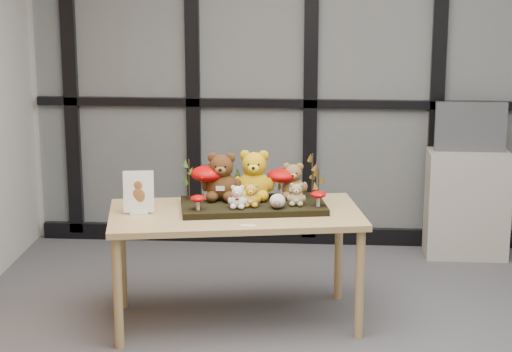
# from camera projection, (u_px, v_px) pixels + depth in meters

# --- Properties ---
(room_shell) EXTENTS (5.00, 5.00, 5.00)m
(room_shell) POSITION_uv_depth(u_px,v_px,m) (407.00, 51.00, 4.09)
(room_shell) COLOR #B0AEA6
(room_shell) RESTS_ON floor
(glass_partition) EXTENTS (4.90, 0.06, 2.78)m
(glass_partition) POSITION_uv_depth(u_px,v_px,m) (375.00, 53.00, 6.54)
(glass_partition) COLOR #2D383F
(glass_partition) RESTS_ON floor
(display_table) EXTENTS (1.53, 0.95, 0.67)m
(display_table) POSITION_uv_depth(u_px,v_px,m) (236.00, 223.00, 5.28)
(display_table) COLOR tan
(display_table) RESTS_ON floor
(diorama_tray) EXTENTS (0.88, 0.55, 0.04)m
(diorama_tray) POSITION_uv_depth(u_px,v_px,m) (253.00, 206.00, 5.33)
(diorama_tray) COLOR black
(diorama_tray) RESTS_ON display_table
(bear_pooh_yellow) EXTENTS (0.28, 0.26, 0.32)m
(bear_pooh_yellow) POSITION_uv_depth(u_px,v_px,m) (254.00, 172.00, 5.38)
(bear_pooh_yellow) COLOR gold
(bear_pooh_yellow) RESTS_ON diorama_tray
(bear_brown_medium) EXTENTS (0.27, 0.25, 0.30)m
(bear_brown_medium) POSITION_uv_depth(u_px,v_px,m) (222.00, 174.00, 5.37)
(bear_brown_medium) COLOR #482A12
(bear_brown_medium) RESTS_ON diorama_tray
(bear_tan_back) EXTENTS (0.20, 0.19, 0.23)m
(bear_tan_back) POSITION_uv_depth(u_px,v_px,m) (293.00, 179.00, 5.41)
(bear_tan_back) COLOR brown
(bear_tan_back) RESTS_ON diorama_tray
(bear_small_yellow) EXTENTS (0.13, 0.12, 0.15)m
(bear_small_yellow) POSITION_uv_depth(u_px,v_px,m) (251.00, 194.00, 5.23)
(bear_small_yellow) COLOR gold
(bear_small_yellow) RESTS_ON diorama_tray
(bear_white_bow) EXTENTS (0.13, 0.12, 0.15)m
(bear_white_bow) POSITION_uv_depth(u_px,v_px,m) (238.00, 195.00, 5.20)
(bear_white_bow) COLOR white
(bear_white_bow) RESTS_ON diorama_tray
(bear_beige_small) EXTENTS (0.12, 0.12, 0.14)m
(bear_beige_small) POSITION_uv_depth(u_px,v_px,m) (296.00, 193.00, 5.26)
(bear_beige_small) COLOR #9F8E5A
(bear_beige_small) RESTS_ON diorama_tray
(plush_cream_hedgehog) EXTENTS (0.08, 0.07, 0.09)m
(plush_cream_hedgehog) POSITION_uv_depth(u_px,v_px,m) (278.00, 200.00, 5.20)
(plush_cream_hedgehog) COLOR beige
(plush_cream_hedgehog) RESTS_ON diorama_tray
(mushroom_back_left) EXTENTS (0.20, 0.20, 0.22)m
(mushroom_back_left) POSITION_uv_depth(u_px,v_px,m) (208.00, 181.00, 5.38)
(mushroom_back_left) COLOR #A70505
(mushroom_back_left) RESTS_ON diorama_tray
(mushroom_back_right) EXTENTS (0.17, 0.17, 0.19)m
(mushroom_back_right) POSITION_uv_depth(u_px,v_px,m) (282.00, 182.00, 5.41)
(mushroom_back_right) COLOR #A70505
(mushroom_back_right) RESTS_ON diorama_tray
(mushroom_front_left) EXTENTS (0.08, 0.08, 0.09)m
(mushroom_front_left) POSITION_uv_depth(u_px,v_px,m) (198.00, 202.00, 5.16)
(mushroom_front_left) COLOR #A70505
(mushroom_front_left) RESTS_ON diorama_tray
(mushroom_front_right) EXTENTS (0.09, 0.09, 0.10)m
(mushroom_front_right) POSITION_uv_depth(u_px,v_px,m) (318.00, 198.00, 5.24)
(mushroom_front_right) COLOR #A70505
(mushroom_front_right) RESTS_ON diorama_tray
(sprig_green_far_left) EXTENTS (0.05, 0.05, 0.24)m
(sprig_green_far_left) POSITION_uv_depth(u_px,v_px,m) (189.00, 180.00, 5.36)
(sprig_green_far_left) COLOR #133A0D
(sprig_green_far_left) RESTS_ON diorama_tray
(sprig_green_mid_left) EXTENTS (0.05, 0.05, 0.20)m
(sprig_green_mid_left) POSITION_uv_depth(u_px,v_px,m) (209.00, 181.00, 5.42)
(sprig_green_mid_left) COLOR #133A0D
(sprig_green_mid_left) RESTS_ON diorama_tray
(sprig_dry_far_right) EXTENTS (0.05, 0.05, 0.26)m
(sprig_dry_far_right) POSITION_uv_depth(u_px,v_px,m) (312.00, 175.00, 5.41)
(sprig_dry_far_right) COLOR brown
(sprig_dry_far_right) RESTS_ON diorama_tray
(sprig_dry_mid_right) EXTENTS (0.05, 0.05, 0.20)m
(sprig_dry_mid_right) POSITION_uv_depth(u_px,v_px,m) (318.00, 185.00, 5.32)
(sprig_dry_mid_right) COLOR brown
(sprig_dry_mid_right) RESTS_ON diorama_tray
(sprig_green_centre) EXTENTS (0.05, 0.05, 0.16)m
(sprig_green_centre) POSITION_uv_depth(u_px,v_px,m) (237.00, 183.00, 5.45)
(sprig_green_centre) COLOR #133A0D
(sprig_green_centre) RESTS_ON diorama_tray
(sign_holder) EXTENTS (0.17, 0.07, 0.25)m
(sign_holder) POSITION_uv_depth(u_px,v_px,m) (139.00, 195.00, 5.20)
(sign_holder) COLOR silver
(sign_holder) RESTS_ON display_table
(label_card) EXTENTS (0.08, 0.03, 0.00)m
(label_card) POSITION_uv_depth(u_px,v_px,m) (248.00, 225.00, 5.00)
(label_card) COLOR white
(label_card) RESTS_ON display_table
(cabinet) EXTENTS (0.57, 0.33, 0.75)m
(cabinet) POSITION_uv_depth(u_px,v_px,m) (467.00, 204.00, 6.54)
(cabinet) COLOR #A09B8F
(cabinet) RESTS_ON floor
(monitor) EXTENTS (0.49, 0.05, 0.35)m
(monitor) POSITION_uv_depth(u_px,v_px,m) (471.00, 127.00, 6.43)
(monitor) COLOR #4C4E54
(monitor) RESTS_ON cabinet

